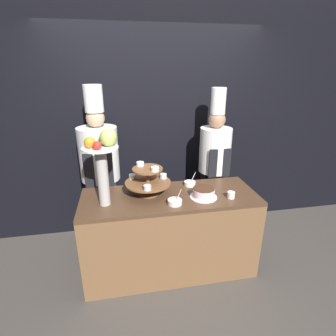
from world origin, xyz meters
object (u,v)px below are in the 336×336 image
(cake_round, at_px, (204,193))
(cup_white, at_px, (231,195))
(chef_left, at_px, (100,168))
(chef_center_left, at_px, (214,162))
(serving_bowl_near, at_px, (175,202))
(fruit_pedestal, at_px, (103,158))
(tiered_stand, at_px, (148,180))
(serving_bowl_far, at_px, (190,183))

(cake_round, height_order, cup_white, cake_round)
(cake_round, height_order, chef_left, chef_left)
(cake_round, distance_m, chef_center_left, 0.71)
(cup_white, relative_size, serving_bowl_near, 0.48)
(fruit_pedestal, bearing_deg, chef_center_left, 25.16)
(chef_left, bearing_deg, tiered_stand, -43.74)
(cup_white, bearing_deg, serving_bowl_near, -177.68)
(cake_round, height_order, serving_bowl_far, serving_bowl_far)
(serving_bowl_near, bearing_deg, fruit_pedestal, 168.65)
(serving_bowl_far, bearing_deg, tiered_stand, -164.66)
(cup_white, relative_size, chef_left, 0.04)
(tiered_stand, height_order, chef_left, chef_left)
(fruit_pedestal, xyz_separation_m, cup_white, (1.17, -0.10, -0.41))
(tiered_stand, distance_m, fruit_pedestal, 0.50)
(cake_round, xyz_separation_m, cup_white, (0.26, -0.06, -0.02))
(cake_round, distance_m, cup_white, 0.26)
(tiered_stand, height_order, cup_white, tiered_stand)
(cake_round, relative_size, cup_white, 3.67)
(tiered_stand, relative_size, fruit_pedestal, 0.65)
(serving_bowl_far, height_order, chef_center_left, chef_center_left)
(chef_left, bearing_deg, cake_round, -31.98)
(cup_white, distance_m, chef_left, 1.43)
(tiered_stand, xyz_separation_m, serving_bowl_near, (0.22, -0.25, -0.13))
(serving_bowl_near, bearing_deg, cake_round, 15.69)
(serving_bowl_far, xyz_separation_m, chef_center_left, (0.39, 0.33, 0.10))
(tiered_stand, distance_m, serving_bowl_near, 0.36)
(serving_bowl_far, bearing_deg, chef_center_left, 40.57)
(cake_round, bearing_deg, fruit_pedestal, 177.58)
(tiered_stand, distance_m, cake_round, 0.55)
(fruit_pedestal, distance_m, cup_white, 1.24)
(tiered_stand, relative_size, cup_white, 6.25)
(tiered_stand, height_order, cake_round, tiered_stand)
(fruit_pedestal, bearing_deg, serving_bowl_near, -11.35)
(cup_white, bearing_deg, chef_left, 151.37)
(cake_round, distance_m, serving_bowl_far, 0.30)
(tiered_stand, relative_size, cake_round, 1.71)
(serving_bowl_near, relative_size, serving_bowl_far, 1.02)
(tiered_stand, bearing_deg, cup_white, -16.31)
(fruit_pedestal, bearing_deg, cup_white, -4.91)
(serving_bowl_near, bearing_deg, tiered_stand, 131.14)
(cup_white, relative_size, serving_bowl_far, 0.49)
(serving_bowl_near, height_order, chef_left, chef_left)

